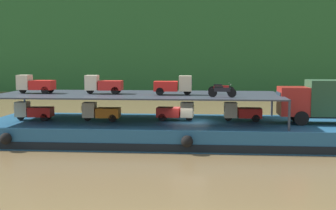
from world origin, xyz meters
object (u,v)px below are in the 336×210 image
at_px(covered_lorry, 331,100).
at_px(mini_truck_lower_aft, 101,112).
at_px(cargo_barge, 190,132).
at_px(mini_truck_lower_mid, 176,111).
at_px(motorcycle_upper_centre, 221,89).
at_px(mini_truck_upper_stern, 35,84).
at_px(mini_truck_lower_fore, 242,112).
at_px(mini_truck_upper_fore, 174,85).
at_px(motorcycle_upper_port, 222,91).
at_px(mini_truck_lower_stern, 34,111).
at_px(mini_truck_upper_mid, 103,85).

distance_m(covered_lorry, mini_truck_lower_aft, 16.58).
bearing_deg(cargo_barge, mini_truck_lower_aft, -177.03).
distance_m(mini_truck_lower_mid, motorcycle_upper_centre, 3.75).
bearing_deg(covered_lorry, motorcycle_upper_centre, 177.58).
relative_size(covered_lorry, mini_truck_lower_mid, 2.81).
height_order(cargo_barge, mini_truck_upper_stern, mini_truck_upper_stern).
relative_size(mini_truck_lower_mid, mini_truck_lower_fore, 1.01).
xyz_separation_m(mini_truck_lower_mid, mini_truck_upper_fore, (-0.11, -0.96, 2.00)).
relative_size(mini_truck_upper_stern, motorcycle_upper_port, 1.46).
bearing_deg(mini_truck_lower_stern, mini_truck_lower_aft, -0.71).
distance_m(cargo_barge, covered_lorry, 10.28).
bearing_deg(covered_lorry, mini_truck_lower_fore, 172.88).
bearing_deg(covered_lorry, cargo_barge, 178.29).
height_order(mini_truck_lower_aft, mini_truck_upper_fore, mini_truck_upper_fore).
bearing_deg(mini_truck_lower_fore, mini_truck_lower_aft, -175.54).
xyz_separation_m(covered_lorry, mini_truck_lower_aft, (-16.55, -0.04, -1.00)).
distance_m(mini_truck_lower_stern, mini_truck_upper_fore, 10.75).
distance_m(mini_truck_upper_stern, mini_truck_upper_fore, 10.50).
relative_size(mini_truck_lower_stern, mini_truck_upper_mid, 1.01).
bearing_deg(covered_lorry, mini_truck_lower_stern, 179.94).
distance_m(mini_truck_upper_stern, motorcycle_upper_port, 14.08).
bearing_deg(motorcycle_upper_port, mini_truck_lower_stern, 171.64).
bearing_deg(mini_truck_lower_aft, mini_truck_lower_mid, 7.40).
height_order(mini_truck_lower_stern, mini_truck_lower_fore, same).
relative_size(mini_truck_lower_aft, motorcycle_upper_port, 1.46).
height_order(covered_lorry, mini_truck_lower_fore, covered_lorry).
relative_size(mini_truck_lower_fore, mini_truck_upper_stern, 0.99).
distance_m(cargo_barge, mini_truck_upper_fore, 3.67).
bearing_deg(mini_truck_lower_stern, mini_truck_lower_mid, 3.51).
bearing_deg(mini_truck_upper_mid, mini_truck_upper_fore, -5.51).
xyz_separation_m(cargo_barge, motorcycle_upper_port, (2.26, -2.33, 3.18)).
relative_size(cargo_barge, motorcycle_upper_port, 15.79).
bearing_deg(motorcycle_upper_port, mini_truck_upper_fore, 152.84).
height_order(mini_truck_upper_fore, motorcycle_upper_port, mini_truck_upper_fore).
bearing_deg(mini_truck_lower_fore, covered_lorry, -7.12).
distance_m(cargo_barge, mini_truck_lower_stern, 11.79).
xyz_separation_m(cargo_barge, mini_truck_upper_fore, (-1.14, -0.58, 3.44)).
xyz_separation_m(mini_truck_lower_stern, motorcycle_upper_centre, (13.97, 0.31, 1.74)).
distance_m(mini_truck_lower_aft, motorcycle_upper_centre, 9.01).
relative_size(mini_truck_lower_fore, mini_truck_upper_fore, 0.99).
bearing_deg(mini_truck_lower_fore, motorcycle_upper_port, -119.43).
xyz_separation_m(mini_truck_lower_mid, mini_truck_upper_mid, (-5.37, -0.45, 2.00)).
bearing_deg(mini_truck_upper_stern, cargo_barge, -0.05).
relative_size(mini_truck_lower_fore, motorcycle_upper_port, 1.45).
xyz_separation_m(mini_truck_upper_fore, motorcycle_upper_port, (3.40, -1.75, -0.26)).
bearing_deg(mini_truck_upper_fore, covered_lorry, 1.46).
bearing_deg(mini_truck_upper_stern, mini_truck_lower_fore, 1.70).
height_order(covered_lorry, motorcycle_upper_centre, covered_lorry).
height_order(cargo_barge, mini_truck_upper_mid, mini_truck_upper_mid).
xyz_separation_m(cargo_barge, mini_truck_upper_stern, (-11.62, 0.01, 3.44)).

